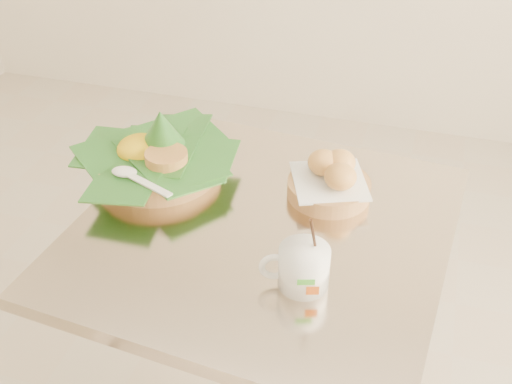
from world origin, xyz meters
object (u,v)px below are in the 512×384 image
(bread_basket, at_px, (331,180))
(coffee_mug, at_px, (302,266))
(cafe_table, at_px, (263,306))
(rice_basket, at_px, (157,154))

(bread_basket, height_order, coffee_mug, coffee_mug)
(cafe_table, xyz_separation_m, coffee_mug, (0.11, -0.14, 0.26))
(cafe_table, distance_m, coffee_mug, 0.31)
(coffee_mug, bearing_deg, cafe_table, 128.31)
(cafe_table, height_order, rice_basket, rice_basket)
(cafe_table, bearing_deg, rice_basket, 156.76)
(rice_basket, bearing_deg, coffee_mug, -33.73)
(rice_basket, relative_size, bread_basket, 1.78)
(cafe_table, relative_size, rice_basket, 2.26)
(bread_basket, xyz_separation_m, coffee_mug, (0.00, -0.28, 0.01))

